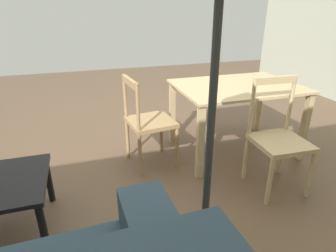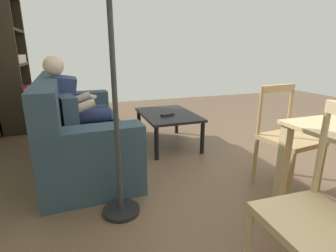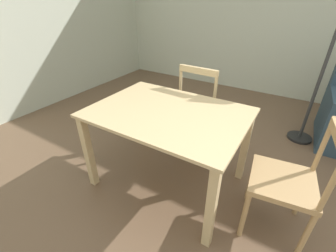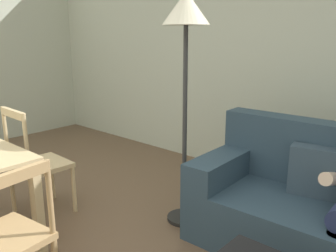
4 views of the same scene
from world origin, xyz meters
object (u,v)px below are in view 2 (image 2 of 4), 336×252
object	(u,v)px
tv_remote	(167,115)
bookshelf	(12,78)
person_lounging	(77,106)
coffee_table	(168,117)
dining_chair_facing_couch	(288,138)
couch	(78,130)
dining_chair_near_wall	(320,219)

from	to	relation	value
tv_remote	bookshelf	size ratio (longest dim) A/B	0.09
person_lounging	tv_remote	world-z (taller)	person_lounging
tv_remote	bookshelf	distance (m)	2.52
person_lounging	coffee_table	xyz separation A→B (m)	(-0.05, -1.07, -0.21)
coffee_table	bookshelf	xyz separation A→B (m)	(1.49, 1.96, 0.41)
person_lounging	tv_remote	xyz separation A→B (m)	(-0.16, -1.03, -0.15)
dining_chair_facing_couch	tv_remote	bearing A→B (deg)	28.86
tv_remote	couch	bearing A→B (deg)	74.23
couch	bookshelf	world-z (taller)	bookshelf
couch	coffee_table	size ratio (longest dim) A/B	2.33
dining_chair_near_wall	person_lounging	bearing A→B (deg)	22.98
dining_chair_near_wall	tv_remote	bearing A→B (deg)	-0.93
couch	bookshelf	distance (m)	1.85
person_lounging	bookshelf	size ratio (longest dim) A/B	0.58
tv_remote	dining_chair_near_wall	world-z (taller)	dining_chair_near_wall
tv_remote	dining_chair_near_wall	xyz separation A→B (m)	(-2.18, 0.04, 0.03)
coffee_table	tv_remote	size ratio (longest dim) A/B	5.39
coffee_table	dining_chair_facing_couch	world-z (taller)	dining_chair_facing_couch
person_lounging	coffee_table	world-z (taller)	person_lounging
person_lounging	dining_chair_facing_couch	world-z (taller)	person_lounging
couch	dining_chair_facing_couch	bearing A→B (deg)	-126.15
coffee_table	dining_chair_near_wall	xyz separation A→B (m)	(-2.29, 0.08, 0.09)
coffee_table	tv_remote	xyz separation A→B (m)	(-0.11, 0.04, 0.06)
person_lounging	dining_chair_facing_couch	bearing A→B (deg)	-129.16
dining_chair_facing_couch	dining_chair_near_wall	bearing A→B (deg)	143.11
coffee_table	dining_chair_near_wall	size ratio (longest dim) A/B	0.96
dining_chair_near_wall	couch	bearing A→B (deg)	24.60
couch	dining_chair_near_wall	distance (m)	2.44
couch	person_lounging	distance (m)	0.28
couch	bookshelf	xyz separation A→B (m)	(1.57, 0.87, 0.44)
coffee_table	dining_chair_facing_couch	distance (m)	1.48
coffee_table	dining_chair_near_wall	world-z (taller)	dining_chair_near_wall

